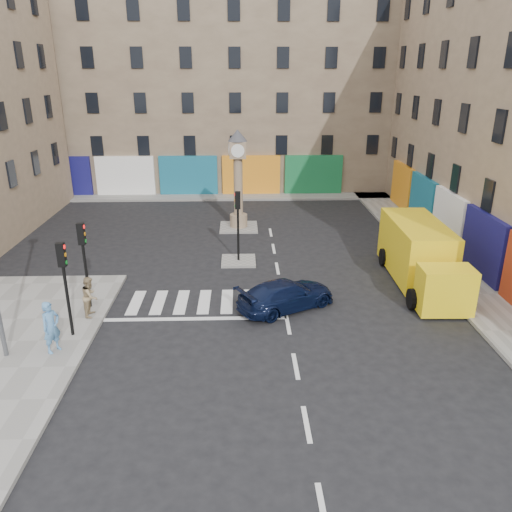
{
  "coord_description": "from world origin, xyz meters",
  "views": [
    {
      "loc": [
        -1.82,
        -16.74,
        9.67
      ],
      "look_at": [
        -1.2,
        3.56,
        2.0
      ],
      "focal_mm": 35.0,
      "sensor_mm": 36.0,
      "label": 1
    }
  ],
  "objects_px": {
    "traffic_light_left_far": "(84,252)",
    "yellow_van": "(420,255)",
    "pedestrian_blue": "(51,327)",
    "clock_pillar": "(238,173)",
    "traffic_light_left_near": "(64,275)",
    "traffic_light_island": "(238,215)",
    "pedestrian_tan": "(90,296)",
    "navy_sedan": "(286,295)"
  },
  "relations": [
    {
      "from": "traffic_light_left_far",
      "to": "pedestrian_tan",
      "type": "xyz_separation_m",
      "value": [
        0.3,
        -0.79,
        -1.63
      ]
    },
    {
      "from": "traffic_light_left_near",
      "to": "traffic_light_left_far",
      "type": "height_order",
      "value": "same"
    },
    {
      "from": "traffic_light_island",
      "to": "pedestrian_tan",
      "type": "xyz_separation_m",
      "value": [
        -6.0,
        -6.19,
        -1.6
      ]
    },
    {
      "from": "clock_pillar",
      "to": "pedestrian_blue",
      "type": "relative_size",
      "value": 3.16
    },
    {
      "from": "clock_pillar",
      "to": "traffic_light_island",
      "type": "bearing_deg",
      "value": -90.0
    },
    {
      "from": "traffic_light_left_near",
      "to": "clock_pillar",
      "type": "xyz_separation_m",
      "value": [
        6.3,
        13.8,
        0.93
      ]
    },
    {
      "from": "traffic_light_left_far",
      "to": "navy_sedan",
      "type": "relative_size",
      "value": 0.85
    },
    {
      "from": "traffic_light_left_far",
      "to": "clock_pillar",
      "type": "distance_m",
      "value": 13.05
    },
    {
      "from": "navy_sedan",
      "to": "pedestrian_blue",
      "type": "xyz_separation_m",
      "value": [
        -8.63,
        -3.45,
        0.48
      ]
    },
    {
      "from": "pedestrian_blue",
      "to": "traffic_light_left_far",
      "type": "bearing_deg",
      "value": 27.71
    },
    {
      "from": "traffic_light_left_far",
      "to": "pedestrian_tan",
      "type": "height_order",
      "value": "traffic_light_left_far"
    },
    {
      "from": "yellow_van",
      "to": "pedestrian_tan",
      "type": "xyz_separation_m",
      "value": [
        -14.64,
        -3.31,
        -0.37
      ]
    },
    {
      "from": "traffic_light_left_near",
      "to": "clock_pillar",
      "type": "distance_m",
      "value": 15.19
    },
    {
      "from": "pedestrian_blue",
      "to": "pedestrian_tan",
      "type": "bearing_deg",
      "value": 20.42
    },
    {
      "from": "navy_sedan",
      "to": "yellow_van",
      "type": "xyz_separation_m",
      "value": [
        6.59,
        2.64,
        0.73
      ]
    },
    {
      "from": "traffic_light_left_far",
      "to": "traffic_light_island",
      "type": "height_order",
      "value": "traffic_light_left_far"
    },
    {
      "from": "traffic_light_island",
      "to": "yellow_van",
      "type": "xyz_separation_m",
      "value": [
        8.64,
        -2.88,
        -1.23
      ]
    },
    {
      "from": "traffic_light_left_far",
      "to": "traffic_light_island",
      "type": "bearing_deg",
      "value": 40.6
    },
    {
      "from": "traffic_light_left_near",
      "to": "traffic_light_island",
      "type": "xyz_separation_m",
      "value": [
        6.3,
        7.8,
        -0.03
      ]
    },
    {
      "from": "pedestrian_blue",
      "to": "traffic_light_island",
      "type": "bearing_deg",
      "value": -4.11
    },
    {
      "from": "traffic_light_island",
      "to": "traffic_light_left_near",
      "type": "bearing_deg",
      "value": -128.93
    },
    {
      "from": "traffic_light_left_far",
      "to": "yellow_van",
      "type": "relative_size",
      "value": 0.49
    },
    {
      "from": "traffic_light_island",
      "to": "navy_sedan",
      "type": "height_order",
      "value": "traffic_light_island"
    },
    {
      "from": "yellow_van",
      "to": "traffic_light_left_near",
      "type": "bearing_deg",
      "value": -160.2
    },
    {
      "from": "navy_sedan",
      "to": "pedestrian_blue",
      "type": "bearing_deg",
      "value": 82.09
    },
    {
      "from": "clock_pillar",
      "to": "pedestrian_blue",
      "type": "xyz_separation_m",
      "value": [
        -6.58,
        -14.96,
        -2.43
      ]
    },
    {
      "from": "clock_pillar",
      "to": "pedestrian_blue",
      "type": "height_order",
      "value": "clock_pillar"
    },
    {
      "from": "clock_pillar",
      "to": "navy_sedan",
      "type": "relative_size",
      "value": 1.4
    },
    {
      "from": "traffic_light_left_near",
      "to": "pedestrian_blue",
      "type": "bearing_deg",
      "value": -103.33
    },
    {
      "from": "traffic_light_left_near",
      "to": "pedestrian_blue",
      "type": "distance_m",
      "value": 1.93
    },
    {
      "from": "traffic_light_left_near",
      "to": "yellow_van",
      "type": "height_order",
      "value": "traffic_light_left_near"
    },
    {
      "from": "traffic_light_island",
      "to": "pedestrian_tan",
      "type": "bearing_deg",
      "value": -134.11
    },
    {
      "from": "traffic_light_left_near",
      "to": "traffic_light_left_far",
      "type": "relative_size",
      "value": 1.0
    },
    {
      "from": "traffic_light_left_near",
      "to": "yellow_van",
      "type": "relative_size",
      "value": 0.49
    },
    {
      "from": "traffic_light_left_far",
      "to": "traffic_light_island",
      "type": "xyz_separation_m",
      "value": [
        6.3,
        5.4,
        -0.03
      ]
    },
    {
      "from": "clock_pillar",
      "to": "pedestrian_tan",
      "type": "xyz_separation_m",
      "value": [
        -6.0,
        -12.18,
        -2.56
      ]
    },
    {
      "from": "traffic_light_left_far",
      "to": "clock_pillar",
      "type": "xyz_separation_m",
      "value": [
        6.3,
        11.4,
        0.93
      ]
    },
    {
      "from": "traffic_light_island",
      "to": "pedestrian_tan",
      "type": "relative_size",
      "value": 2.2
    },
    {
      "from": "pedestrian_blue",
      "to": "pedestrian_tan",
      "type": "height_order",
      "value": "pedestrian_blue"
    },
    {
      "from": "navy_sedan",
      "to": "pedestrian_tan",
      "type": "distance_m",
      "value": 8.09
    },
    {
      "from": "traffic_light_left_near",
      "to": "navy_sedan",
      "type": "distance_m",
      "value": 8.88
    },
    {
      "from": "traffic_light_left_far",
      "to": "navy_sedan",
      "type": "xyz_separation_m",
      "value": [
        8.35,
        -0.12,
        -1.99
      ]
    }
  ]
}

